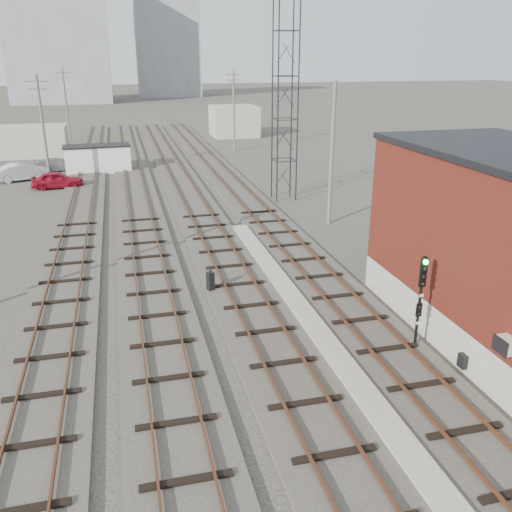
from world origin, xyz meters
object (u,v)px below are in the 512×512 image
object	(u,v)px
car_grey	(58,164)
car_red	(57,180)
signal_mast	(420,297)
site_trailer	(98,159)
car_silver	(22,172)
switch_stand	(210,282)

from	to	relation	value
car_grey	car_red	bearing A→B (deg)	163.91
car_red	car_grey	xyz separation A→B (m)	(-0.60, 7.58, -0.08)
signal_mast	site_trailer	distance (m)	39.03
car_red	car_silver	xyz separation A→B (m)	(-3.24, 3.85, 0.05)
car_red	car_silver	bearing A→B (deg)	39.17
switch_stand	car_red	xyz separation A→B (m)	(-8.79, 24.20, 0.10)
signal_mast	car_silver	world-z (taller)	signal_mast
switch_stand	car_grey	world-z (taller)	switch_stand
switch_stand	car_red	world-z (taller)	car_red
site_trailer	car_silver	distance (m)	6.76
signal_mast	car_red	size ratio (longest dim) A/B	0.90
signal_mast	car_grey	world-z (taller)	signal_mast
signal_mast	car_grey	xyz separation A→B (m)	(-15.99, 38.64, -1.51)
signal_mast	site_trailer	xyz separation A→B (m)	(-12.23, 37.05, -0.85)
signal_mast	site_trailer	size ratio (longest dim) A/B	0.59
site_trailer	car_red	distance (m)	6.79
car_red	car_grey	world-z (taller)	car_red
car_grey	car_silver	bearing A→B (deg)	124.13
site_trailer	signal_mast	bearing A→B (deg)	-75.90
signal_mast	car_grey	size ratio (longest dim) A/B	0.87
signal_mast	site_trailer	bearing A→B (deg)	108.27
signal_mast	switch_stand	distance (m)	9.65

